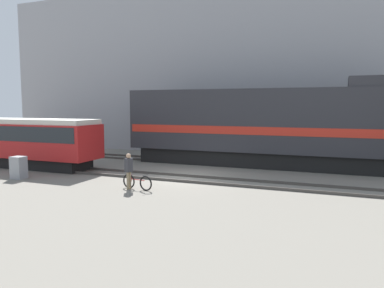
{
  "coord_description": "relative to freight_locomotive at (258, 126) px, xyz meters",
  "views": [
    {
      "loc": [
        7.85,
        -18.62,
        3.94
      ],
      "look_at": [
        0.3,
        0.41,
        1.8
      ],
      "focal_mm": 35.0,
      "sensor_mm": 36.0,
      "label": 1
    }
  ],
  "objects": [
    {
      "name": "ground_plane",
      "position": [
        -2.91,
        -5.3,
        -2.59
      ],
      "size": [
        120.0,
        120.0,
        0.0
      ],
      "primitive_type": "plane",
      "color": "slate"
    },
    {
      "name": "track_near",
      "position": [
        -2.91,
        -5.88,
        -2.52
      ],
      "size": [
        60.0,
        1.5,
        0.14
      ],
      "color": "#47423D",
      "rests_on": "ground"
    },
    {
      "name": "track_far",
      "position": [
        -2.91,
        -0.0,
        -2.52
      ],
      "size": [
        60.0,
        1.51,
        0.14
      ],
      "color": "#47423D",
      "rests_on": "ground"
    },
    {
      "name": "building_backdrop",
      "position": [
        -2.91,
        7.53,
        4.23
      ],
      "size": [
        43.24,
        6.0,
        13.65
      ],
      "color": "#99999E",
      "rests_on": "ground"
    },
    {
      "name": "freight_locomotive",
      "position": [
        0.0,
        0.0,
        0.0
      ],
      "size": [
        16.83,
        3.04,
        5.54
      ],
      "color": "black",
      "rests_on": "ground"
    },
    {
      "name": "streetcar",
      "position": [
        -14.1,
        -5.88,
        -0.84
      ],
      "size": [
        11.16,
        2.54,
        3.08
      ],
      "color": "black",
      "rests_on": "ground"
    },
    {
      "name": "bicycle",
      "position": [
        -3.77,
        -8.91,
        -2.24
      ],
      "size": [
        1.7,
        0.48,
        0.76
      ],
      "color": "black",
      "rests_on": "ground"
    },
    {
      "name": "person",
      "position": [
        -4.16,
        -8.99,
        -1.56
      ],
      "size": [
        0.28,
        0.39,
        1.69
      ],
      "color": "#8C7A5B",
      "rests_on": "ground"
    },
    {
      "name": "signal_box",
      "position": [
        -11.0,
        -8.95,
        -1.99
      ],
      "size": [
        0.7,
        0.6,
        1.2
      ],
      "color": "gray",
      "rests_on": "ground"
    }
  ]
}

